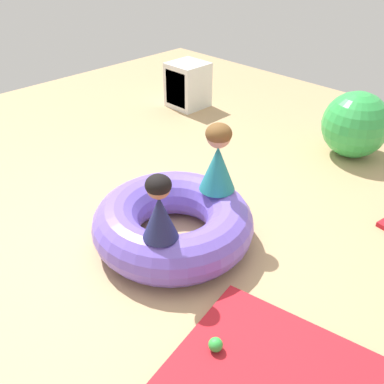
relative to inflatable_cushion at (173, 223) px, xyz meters
The scene contains 7 objects.
ground_plane 0.20m from the inflatable_cushion, 162.46° to the right, with size 8.00×8.00×0.00m, color tan.
inflatable_cushion is the anchor object (origin of this frame).
child_in_navy 0.56m from the inflatable_cushion, 54.10° to the right, with size 0.30×0.30×0.46m.
child_in_teal 0.59m from the inflatable_cushion, 77.00° to the left, with size 0.29×0.29×0.54m.
play_ball_green 1.07m from the inflatable_cushion, 29.87° to the right, with size 0.08×0.08×0.08m, color green.
exercise_ball_large 2.31m from the inflatable_cushion, 84.20° to the left, with size 0.67×0.67×0.67m, color green.
storage_cube 2.80m from the inflatable_cushion, 133.69° to the left, with size 0.44×0.44×0.56m.
Camera 1 is at (2.09, -1.76, 2.16)m, focal length 41.52 mm.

